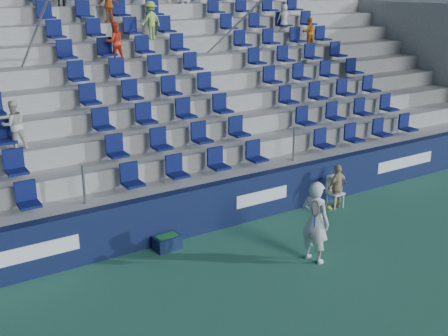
{
  "coord_description": "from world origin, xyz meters",
  "views": [
    {
      "loc": [
        -6.65,
        -7.98,
        5.96
      ],
      "look_at": [
        0.2,
        2.8,
        1.7
      ],
      "focal_mm": 45.0,
      "sensor_mm": 36.0,
      "label": 1
    }
  ],
  "objects": [
    {
      "name": "line_judge_chair",
      "position": [
        3.69,
        2.64,
        0.51
      ],
      "size": [
        0.42,
        0.43,
        0.9
      ],
      "color": "white",
      "rests_on": "ground"
    },
    {
      "name": "sponsor_wall",
      "position": [
        0.0,
        3.15,
        0.6
      ],
      "size": [
        24.0,
        0.32,
        1.2
      ],
      "color": "#10193D",
      "rests_on": "ground"
    },
    {
      "name": "line_judge",
      "position": [
        3.69,
        2.5,
        0.63
      ],
      "size": [
        0.77,
        0.41,
        1.26
      ],
      "primitive_type": "imported",
      "rotation": [
        0.0,
        0.0,
        3.29
      ],
      "color": "tan",
      "rests_on": "ground"
    },
    {
      "name": "tennis_player",
      "position": [
        1.11,
        0.49,
        0.94
      ],
      "size": [
        0.7,
        0.77,
        1.88
      ],
      "color": "silver",
      "rests_on": "ground"
    },
    {
      "name": "ground",
      "position": [
        0.0,
        0.0,
        0.0
      ],
      "size": [
        70.0,
        70.0,
        0.0
      ],
      "primitive_type": "plane",
      "color": "#2E6C51",
      "rests_on": "ground"
    },
    {
      "name": "ball_bin",
      "position": [
        -1.41,
        2.75,
        0.19
      ],
      "size": [
        0.62,
        0.43,
        0.34
      ],
      "color": "#111D3E",
      "rests_on": "ground"
    },
    {
      "name": "grandstand",
      "position": [
        -0.0,
        8.24,
        2.13
      ],
      "size": [
        24.0,
        8.17,
        6.63
      ],
      "color": "#A7A7A2",
      "rests_on": "ground"
    }
  ]
}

